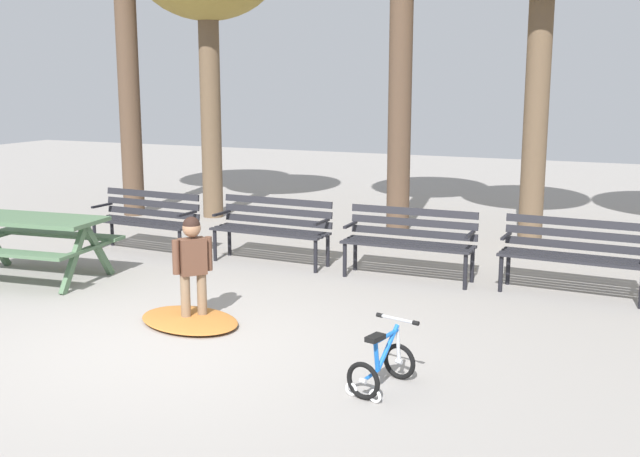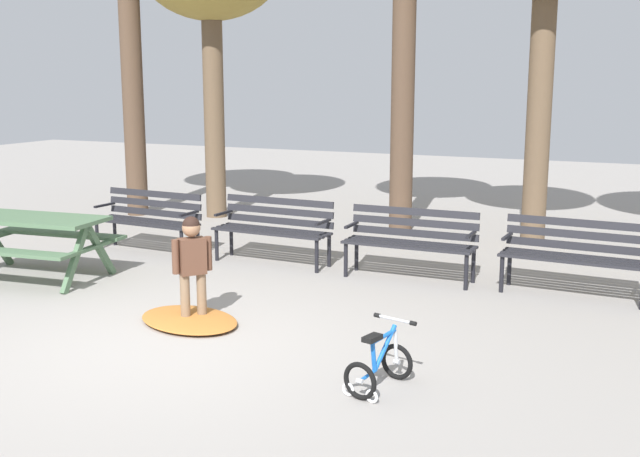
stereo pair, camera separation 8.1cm
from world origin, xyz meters
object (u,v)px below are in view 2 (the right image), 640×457
at_px(picnic_table, 32,231).
at_px(park_bench_left, 274,225).
at_px(kids_bicycle, 379,365).
at_px(park_bench_far_left, 149,216).
at_px(park_bench_far_right, 575,251).
at_px(park_bench_right, 411,237).
at_px(child_standing, 192,260).

height_order(picnic_table, park_bench_left, park_bench_left).
xyz_separation_m(park_bench_left, kids_bicycle, (2.73, -3.46, -0.31)).
relative_size(park_bench_left, kids_bicycle, 2.63).
height_order(park_bench_far_left, park_bench_far_right, same).
height_order(park_bench_far_left, park_bench_left, same).
distance_m(park_bench_right, child_standing, 2.93).
distance_m(picnic_table, park_bench_far_right, 6.40).
bearing_deg(kids_bicycle, park_bench_far_right, 72.74).
bearing_deg(park_bench_far_left, picnic_table, -102.70).
distance_m(park_bench_far_right, child_standing, 4.24).
distance_m(park_bench_far_right, kids_bicycle, 3.63).
relative_size(park_bench_far_left, park_bench_right, 1.01).
xyz_separation_m(park_bench_left, park_bench_far_right, (3.80, -0.01, 0.00)).
xyz_separation_m(picnic_table, park_bench_far_left, (0.40, 1.79, -0.08)).
height_order(park_bench_right, kids_bicycle, park_bench_right).
bearing_deg(kids_bicycle, child_standing, 159.19).
bearing_deg(park_bench_left, park_bench_far_right, -0.15).
relative_size(park_bench_left, child_standing, 1.50).
bearing_deg(picnic_table, child_standing, -13.36).
xyz_separation_m(park_bench_far_left, park_bench_far_right, (5.70, 0.14, 0.00)).
bearing_deg(park_bench_far_left, park_bench_left, 4.53).
height_order(park_bench_left, park_bench_right, same).
height_order(picnic_table, park_bench_right, park_bench_right).
distance_m(park_bench_far_left, park_bench_far_right, 5.70).
distance_m(park_bench_left, kids_bicycle, 4.42).
bearing_deg(child_standing, park_bench_left, 99.48).
bearing_deg(picnic_table, park_bench_far_left, 77.30).
relative_size(child_standing, kids_bicycle, 1.75).
bearing_deg(park_bench_far_right, park_bench_left, 179.85).
bearing_deg(picnic_table, park_bench_right, 24.21).
height_order(park_bench_right, child_standing, child_standing).
xyz_separation_m(park_bench_right, child_standing, (-1.46, -2.54, 0.12)).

